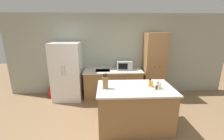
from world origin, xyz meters
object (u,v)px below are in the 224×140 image
object	(u,v)px
spice_bottle_tall_dark	(150,83)
spice_bottle_green_herb	(152,84)
spice_bottle_amber_oil	(157,87)
spice_bottle_pale_salt	(158,84)
refrigerator	(67,71)
fire_extinguisher	(51,93)
spice_bottle_short_red	(160,86)
pantry_cabinet	(154,66)
knife_block	(105,83)
microwave	(124,65)

from	to	relation	value
spice_bottle_tall_dark	spice_bottle_green_herb	world-z (taller)	spice_bottle_tall_dark
spice_bottle_amber_oil	spice_bottle_pale_salt	bearing A→B (deg)	57.67
refrigerator	spice_bottle_pale_salt	distance (m)	2.76
refrigerator	fire_extinguisher	xyz separation A→B (m)	(-0.57, 0.01, -0.70)
spice_bottle_green_herb	spice_bottle_short_red	bearing A→B (deg)	-36.27
spice_bottle_amber_oil	spice_bottle_green_herb	bearing A→B (deg)	112.46
pantry_cabinet	knife_block	distance (m)	2.23
spice_bottle_tall_dark	spice_bottle_green_herb	size ratio (longest dim) A/B	1.03
spice_bottle_tall_dark	spice_bottle_short_red	bearing A→B (deg)	-44.81
refrigerator	spice_bottle_pale_salt	size ratio (longest dim) A/B	11.70
spice_bottle_amber_oil	pantry_cabinet	bearing A→B (deg)	74.13
spice_bottle_amber_oil	spice_bottle_pale_salt	world-z (taller)	spice_bottle_pale_salt
refrigerator	spice_bottle_amber_oil	size ratio (longest dim) A/B	14.86
refrigerator	pantry_cabinet	world-z (taller)	pantry_cabinet
microwave	spice_bottle_pale_salt	distance (m)	1.79
spice_bottle_green_herb	microwave	bearing A→B (deg)	102.73
pantry_cabinet	spice_bottle_tall_dark	bearing A→B (deg)	-110.51
microwave	spice_bottle_short_red	size ratio (longest dim) A/B	3.14
spice_bottle_pale_salt	spice_bottle_green_herb	bearing A→B (deg)	171.30
spice_bottle_short_red	spice_bottle_tall_dark	bearing A→B (deg)	135.19
knife_block	spice_bottle_amber_oil	world-z (taller)	knife_block
spice_bottle_short_red	fire_extinguisher	world-z (taller)	spice_bottle_short_red
microwave	spice_bottle_amber_oil	bearing A→B (deg)	-76.53
microwave	fire_extinguisher	size ratio (longest dim) A/B	1.22
pantry_cabinet	fire_extinguisher	size ratio (longest dim) A/B	5.17
fire_extinguisher	spice_bottle_short_red	bearing A→B (deg)	-29.94
refrigerator	spice_bottle_green_herb	xyz separation A→B (m)	(2.15, -1.53, 0.14)
spice_bottle_tall_dark	knife_block	bearing A→B (deg)	-174.73
microwave	spice_bottle_pale_salt	world-z (taller)	microwave
spice_bottle_green_herb	fire_extinguisher	size ratio (longest dim) A/B	0.42
spice_bottle_tall_dark	fire_extinguisher	distance (m)	3.19
pantry_cabinet	spice_bottle_green_herb	world-z (taller)	pantry_cabinet
refrigerator	spice_bottle_green_herb	bearing A→B (deg)	-35.51
spice_bottle_tall_dark	spice_bottle_green_herb	bearing A→B (deg)	-65.28
spice_bottle_tall_dark	spice_bottle_green_herb	xyz separation A→B (m)	(0.03, -0.06, -0.00)
spice_bottle_tall_dark	microwave	bearing A→B (deg)	102.25
refrigerator	knife_block	distance (m)	1.96
microwave	refrigerator	bearing A→B (deg)	-174.67
spice_bottle_green_herb	fire_extinguisher	bearing A→B (deg)	150.39
knife_block	spice_bottle_tall_dark	size ratio (longest dim) A/B	1.98
refrigerator	spice_bottle_green_herb	distance (m)	2.64
spice_bottle_short_red	spice_bottle_green_herb	size ratio (longest dim) A/B	0.93
knife_block	spice_bottle_tall_dark	distance (m)	0.96
spice_bottle_short_red	fire_extinguisher	bearing A→B (deg)	150.06
microwave	fire_extinguisher	world-z (taller)	microwave
spice_bottle_tall_dark	spice_bottle_amber_oil	world-z (taller)	spice_bottle_tall_dark
spice_bottle_amber_oil	refrigerator	bearing A→B (deg)	142.93
spice_bottle_short_red	spice_bottle_green_herb	xyz separation A→B (m)	(-0.13, 0.10, 0.01)
knife_block	spice_bottle_green_herb	bearing A→B (deg)	1.49
pantry_cabinet	spice_bottle_green_herb	size ratio (longest dim) A/B	12.40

